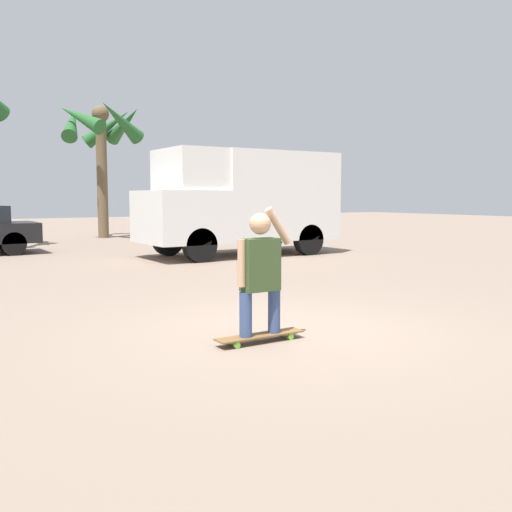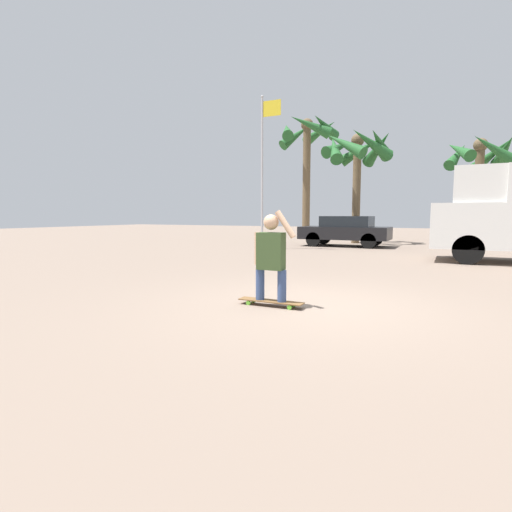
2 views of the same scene
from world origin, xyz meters
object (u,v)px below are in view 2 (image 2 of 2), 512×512
object	(u,v)px
parked_car_black	(345,230)
palm_tree_far_left	(307,140)
person_skateboarder	(271,253)
palm_tree_center_background	(358,151)
flagpole	(264,162)
palm_tree_near_van	(480,159)
skateboard	(271,301)

from	to	relation	value
parked_car_black	palm_tree_far_left	distance (m)	9.98
person_skateboarder	palm_tree_center_background	bearing A→B (deg)	97.15
parked_car_black	flagpole	world-z (taller)	flagpole
palm_tree_far_left	parked_car_black	bearing A→B (deg)	-58.45
palm_tree_near_van	palm_tree_center_background	world-z (taller)	palm_tree_center_background
palm_tree_near_van	flagpole	bearing A→B (deg)	-137.14
person_skateboarder	palm_tree_center_background	world-z (taller)	palm_tree_center_background
skateboard	palm_tree_near_van	size ratio (longest dim) A/B	0.20
person_skateboarder	skateboard	bearing A→B (deg)	-0.00
parked_car_black	palm_tree_near_van	bearing A→B (deg)	40.70
person_skateboarder	palm_tree_far_left	size ratio (longest dim) A/B	0.18
palm_tree_center_background	flagpole	size ratio (longest dim) A/B	0.90
flagpole	palm_tree_center_background	bearing A→B (deg)	61.89
skateboard	palm_tree_center_background	size ratio (longest dim) A/B	0.19
palm_tree_center_background	person_skateboarder	bearing A→B (deg)	-82.85
person_skateboarder	palm_tree_far_left	world-z (taller)	palm_tree_far_left
skateboard	flagpole	world-z (taller)	flagpole
palm_tree_near_van	flagpole	xyz separation A→B (m)	(-8.29, -7.69, -0.60)
skateboard	person_skateboarder	world-z (taller)	person_skateboarder
parked_car_black	palm_tree_far_left	size ratio (longest dim) A/B	0.51
palm_tree_near_van	palm_tree_far_left	xyz separation A→B (m)	(-9.84, 2.32, 2.09)
person_skateboarder	palm_tree_near_van	distance (m)	18.00
skateboard	palm_tree_far_left	distance (m)	21.51
skateboard	flagpole	distance (m)	11.25
skateboard	palm_tree_near_van	world-z (taller)	palm_tree_near_van
parked_car_black	palm_tree_near_van	xyz separation A→B (m)	(5.51, 4.74, 3.48)
parked_car_black	person_skateboarder	bearing A→B (deg)	-81.60
flagpole	person_skateboarder	bearing A→B (deg)	-64.26
parked_car_black	palm_tree_center_background	bearing A→B (deg)	90.09
person_skateboarder	palm_tree_near_van	world-z (taller)	palm_tree_near_van
palm_tree_near_van	palm_tree_far_left	distance (m)	10.33
parked_car_black	palm_tree_center_background	xyz separation A→B (m)	(-0.00, 2.24, 3.86)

